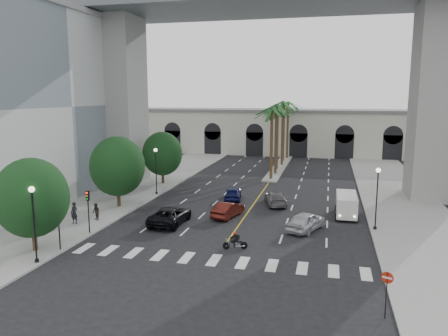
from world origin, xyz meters
TOP-DOWN VIEW (x-y plane):
  - ground at (0.00, 0.00)m, footprint 140.00×140.00m
  - sidewalk_left at (-15.00, 15.00)m, footprint 8.00×100.00m
  - sidewalk_right at (15.00, 15.00)m, footprint 8.00×100.00m
  - median at (0.00, 38.00)m, footprint 2.00×24.00m
  - building_left at (-27.00, 12.00)m, footprint 16.50×32.50m
  - pier_building at (0.00, 55.00)m, footprint 71.00×10.50m
  - bridge at (3.42, 22.00)m, footprint 75.00×13.00m
  - palm_a at (0.00, 28.00)m, footprint 3.20×3.20m
  - palm_b at (0.10, 32.00)m, footprint 3.20×3.20m
  - palm_c at (-0.20, 36.00)m, footprint 3.20×3.20m
  - palm_d at (0.15, 40.00)m, footprint 3.20×3.20m
  - palm_e at (-0.10, 44.00)m, footprint 3.20×3.20m
  - palm_f at (0.20, 48.00)m, footprint 3.20×3.20m
  - street_tree_near at (-13.00, -3.00)m, footprint 5.20×5.20m
  - street_tree_mid at (-13.00, 10.00)m, footprint 5.44×5.44m
  - street_tree_far at (-13.00, 22.00)m, footprint 5.04×5.04m
  - lamp_post_left_near at (-11.40, -5.00)m, footprint 0.40×0.40m
  - lamp_post_left_far at (-11.40, 16.00)m, footprint 0.40×0.40m
  - lamp_post_right at (11.40, 8.00)m, footprint 0.40×0.40m
  - traffic_signal_near at (-11.30, -2.50)m, footprint 0.25×0.18m
  - traffic_signal_far at (-11.30, 1.50)m, footprint 0.25×0.18m
  - motorcycle_rider at (0.99, 1.00)m, footprint 1.79×0.65m
  - car_a at (5.76, 6.80)m, footprint 3.49×5.00m
  - car_b at (-1.50, 9.20)m, footprint 2.47×4.52m
  - car_c at (-5.97, 5.90)m, footprint 2.65×5.57m
  - car_d at (2.23, 14.78)m, footprint 3.16×5.17m
  - car_e at (-2.50, 15.91)m, footprint 2.28×4.42m
  - cargo_van at (9.18, 12.02)m, footprint 1.98×4.88m
  - pedestrian_a at (-13.91, 3.51)m, footprint 0.73×0.52m
  - pedestrian_b at (-12.62, 4.89)m, footprint 0.95×0.91m
  - do_not_enter_sign at (10.50, -7.12)m, footprint 0.58×0.26m

SIDE VIEW (x-z plane):
  - ground at x=0.00m, z-range 0.00..0.00m
  - sidewalk_left at x=-15.00m, z-range 0.00..0.15m
  - sidewalk_right at x=15.00m, z-range 0.00..0.15m
  - median at x=0.00m, z-range 0.00..0.20m
  - motorcycle_rider at x=0.99m, z-range -0.06..1.26m
  - car_d at x=2.23m, z-range 0.00..1.40m
  - car_b at x=-1.50m, z-range 0.00..1.41m
  - car_e at x=-2.50m, z-range 0.00..1.44m
  - car_c at x=-5.97m, z-range 0.00..1.54m
  - car_a at x=5.76m, z-range 0.00..1.58m
  - pedestrian_b at x=-12.62m, z-range 0.15..1.68m
  - pedestrian_a at x=-13.91m, z-range 0.15..2.04m
  - cargo_van at x=9.18m, z-range 0.12..2.20m
  - do_not_enter_sign at x=10.50m, z-range 0.57..3.08m
  - traffic_signal_near at x=-11.30m, z-range 0.69..4.34m
  - traffic_signal_far at x=-11.30m, z-range 0.69..4.34m
  - lamp_post_left_near at x=-11.40m, z-range 0.55..5.90m
  - lamp_post_left_far at x=-11.40m, z-range 0.55..5.90m
  - lamp_post_right at x=11.40m, z-range 0.55..5.90m
  - street_tree_far at x=-13.00m, z-range 0.56..7.24m
  - street_tree_near at x=-13.00m, z-range 0.58..7.47m
  - street_tree_mid at x=-13.00m, z-range 0.61..7.81m
  - pier_building at x=0.00m, z-range 0.02..8.52m
  - palm_c at x=-0.20m, z-range 3.86..13.96m
  - palm_a at x=0.00m, z-range 3.95..14.25m
  - palm_e at x=-0.10m, z-range 3.99..14.39m
  - palm_b at x=0.10m, z-range 4.07..14.67m
  - palm_f at x=0.20m, z-range 4.11..14.81m
  - palm_d at x=0.15m, z-range 4.20..15.10m
  - building_left at x=-27.00m, z-range 0.01..20.61m
  - bridge at x=3.42m, z-range 5.51..31.51m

